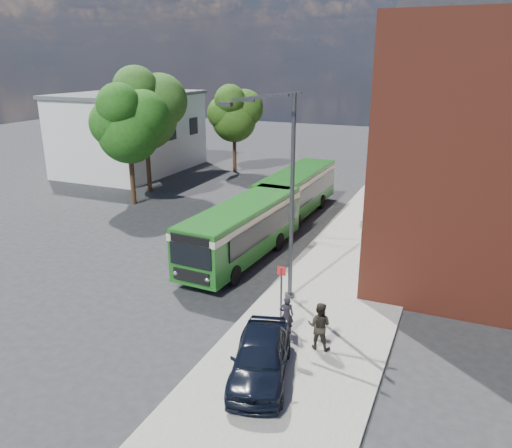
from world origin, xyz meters
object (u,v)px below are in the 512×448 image
at_px(street_lamp, 284,195).
at_px(parked_car, 260,357).
at_px(bus_rear, 297,189).
at_px(bus_front, 242,227).

distance_m(street_lamp, parked_car, 7.26).
height_order(bus_rear, parked_car, bus_rear).
height_order(bus_front, parked_car, bus_front).
bearing_deg(bus_front, bus_rear, 90.13).
distance_m(street_lamp, bus_front, 5.82).
distance_m(bus_front, bus_rear, 8.88).
bearing_deg(street_lamp, bus_front, 135.47).
relative_size(bus_rear, parked_car, 2.24).
relative_size(street_lamp, bus_rear, 0.89).
bearing_deg(street_lamp, parked_car, -76.31).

